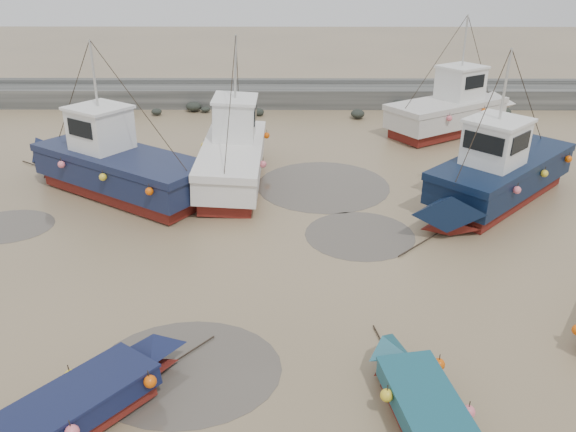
% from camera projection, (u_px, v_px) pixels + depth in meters
% --- Properties ---
extents(ground, '(120.00, 120.00, 0.00)m').
position_uv_depth(ground, '(256.00, 296.00, 17.02)').
color(ground, '#937D5B').
rests_on(ground, ground).
extents(seawall, '(60.00, 4.92, 1.50)m').
position_uv_depth(seawall, '(276.00, 96.00, 36.49)').
color(seawall, '#62625E').
rests_on(seawall, ground).
extents(puddle_a, '(4.80, 4.80, 0.01)m').
position_uv_depth(puddle_a, '(187.00, 370.00, 14.07)').
color(puddle_a, '#4F483F').
rests_on(puddle_a, ground).
extents(puddle_b, '(4.03, 4.03, 0.01)m').
position_uv_depth(puddle_b, '(360.00, 235.00, 20.54)').
color(puddle_b, '#4F483F').
rests_on(puddle_b, ground).
extents(puddle_c, '(3.44, 3.44, 0.01)m').
position_uv_depth(puddle_c, '(8.00, 226.00, 21.16)').
color(puddle_c, '#4F483F').
rests_on(puddle_c, ground).
extents(puddle_d, '(5.84, 5.84, 0.01)m').
position_uv_depth(puddle_d, '(323.00, 185.00, 24.70)').
color(puddle_d, '#4F483F').
rests_on(puddle_d, ground).
extents(dinghy_1, '(4.49, 5.03, 1.43)m').
position_uv_depth(dinghy_1, '(89.00, 398.00, 12.46)').
color(dinghy_1, maroon).
rests_on(dinghy_1, ground).
extents(dinghy_2, '(2.02, 5.12, 1.43)m').
position_uv_depth(dinghy_2, '(420.00, 394.00, 12.52)').
color(dinghy_2, maroon).
rests_on(dinghy_2, ground).
extents(cabin_boat_0, '(10.23, 7.39, 6.22)m').
position_uv_depth(cabin_boat_0, '(111.00, 163.00, 23.52)').
color(cabin_boat_0, maroon).
rests_on(cabin_boat_0, ground).
extents(cabin_boat_1, '(3.02, 10.53, 6.22)m').
position_uv_depth(cabin_boat_1, '(232.00, 152.00, 24.77)').
color(cabin_boat_1, maroon).
rests_on(cabin_boat_1, ground).
extents(cabin_boat_2, '(8.61, 8.51, 6.22)m').
position_uv_depth(cabin_boat_2, '(495.00, 174.00, 22.41)').
color(cabin_boat_2, maroon).
rests_on(cabin_boat_2, ground).
extents(cabin_boat_3, '(9.08, 6.55, 6.22)m').
position_uv_depth(cabin_boat_3, '(454.00, 109.00, 31.03)').
color(cabin_boat_3, maroon).
rests_on(cabin_boat_3, ground).
extents(person, '(0.68, 0.68, 1.59)m').
position_uv_depth(person, '(179.00, 218.00, 21.79)').
color(person, '#1E1F3B').
rests_on(person, ground).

